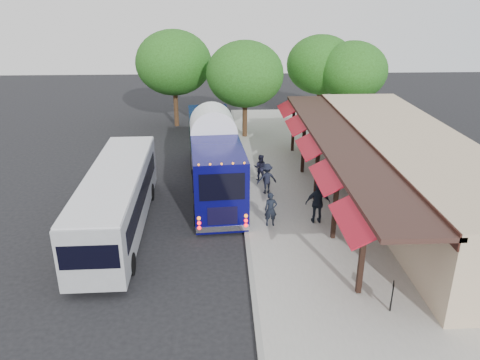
# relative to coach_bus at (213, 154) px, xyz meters

# --- Properties ---
(ground) EXTENTS (90.00, 90.00, 0.00)m
(ground) POSITION_rel_coach_bus_xyz_m (1.45, -6.34, -1.97)
(ground) COLOR black
(ground) RESTS_ON ground
(sidewalk) EXTENTS (10.00, 40.00, 0.15)m
(sidewalk) POSITION_rel_coach_bus_xyz_m (6.45, -2.34, -1.89)
(sidewalk) COLOR #9E9B93
(sidewalk) RESTS_ON ground
(curb) EXTENTS (0.20, 40.00, 0.16)m
(curb) POSITION_rel_coach_bus_xyz_m (1.50, -2.34, -1.89)
(curb) COLOR gray
(curb) RESTS_ON ground
(station_shelter) EXTENTS (8.15, 20.00, 3.60)m
(station_shelter) POSITION_rel_coach_bus_xyz_m (9.83, -2.34, -0.12)
(station_shelter) COLOR tan
(station_shelter) RESTS_ON ground
(coach_bus) EXTENTS (3.27, 11.58, 3.66)m
(coach_bus) POSITION_rel_coach_bus_xyz_m (0.00, 0.00, 0.00)
(coach_bus) COLOR #07064F
(coach_bus) RESTS_ON ground
(city_bus) EXTENTS (2.57, 10.76, 2.88)m
(city_bus) POSITION_rel_coach_bus_xyz_m (-4.30, -4.76, -0.38)
(city_bus) COLOR gray
(city_bus) RESTS_ON ground
(ped_a) EXTENTS (0.60, 0.41, 1.60)m
(ped_a) POSITION_rel_coach_bus_xyz_m (2.64, -4.92, -1.02)
(ped_a) COLOR black
(ped_a) RESTS_ON sidewalk
(ped_b) EXTENTS (0.89, 0.78, 1.54)m
(ped_b) POSITION_rel_coach_bus_xyz_m (2.63, 0.62, -1.05)
(ped_b) COLOR black
(ped_b) RESTS_ON sidewalk
(ped_c) EXTENTS (1.16, 0.48, 1.98)m
(ped_c) POSITION_rel_coach_bus_xyz_m (4.85, -4.71, -0.83)
(ped_c) COLOR black
(ped_c) RESTS_ON sidewalk
(ped_d) EXTENTS (1.16, 0.79, 1.66)m
(ped_d) POSITION_rel_coach_bus_xyz_m (2.82, -1.20, -0.99)
(ped_d) COLOR black
(ped_d) RESTS_ON sidewalk
(sign_board) EXTENTS (0.22, 0.46, 1.06)m
(sign_board) POSITION_rel_coach_bus_xyz_m (6.05, -11.34, -1.10)
(sign_board) COLOR black
(sign_board) RESTS_ON sidewalk
(tree_left) EXTENTS (5.54, 5.54, 7.09)m
(tree_left) POSITION_rel_coach_bus_xyz_m (2.22, 9.46, 2.76)
(tree_left) COLOR #382314
(tree_left) RESTS_ON ground
(tree_mid) EXTENTS (5.54, 5.54, 7.09)m
(tree_mid) POSITION_rel_coach_bus_xyz_m (8.55, 13.70, 2.76)
(tree_mid) COLOR #382314
(tree_mid) RESTS_ON ground
(tree_right) EXTENTS (5.30, 5.30, 6.78)m
(tree_right) POSITION_rel_coach_bus_xyz_m (10.66, 11.89, 2.55)
(tree_right) COLOR #382314
(tree_right) RESTS_ON ground
(tree_far) EXTENTS (5.91, 5.91, 7.57)m
(tree_far) POSITION_rel_coach_bus_xyz_m (-3.14, 13.10, 3.08)
(tree_far) COLOR #382314
(tree_far) RESTS_ON ground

